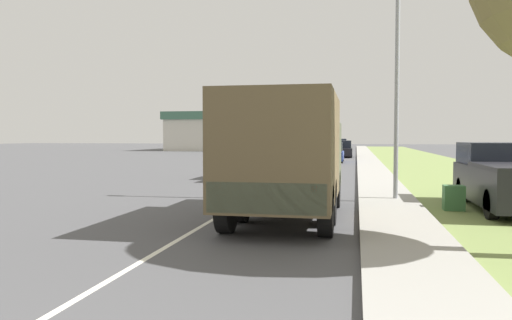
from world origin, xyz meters
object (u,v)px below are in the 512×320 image
Objects in this scene: military_truck at (288,153)px; lamp_post at (391,54)px; car_nearest_ahead at (245,163)px; car_second_ahead at (332,153)px; car_fourth_ahead at (340,146)px; car_farthest_ahead at (319,145)px; pickup_truck at (506,178)px; car_third_ahead at (342,150)px.

military_truck is 5.73m from lamp_post.
car_second_ahead is (3.41, 16.62, -0.05)m from car_nearest_ahead.
military_truck reaches higher than car_second_ahead.
car_farthest_ahead is (-3.40, 9.52, -0.06)m from car_fourth_ahead.
pickup_truck is at bearing -76.43° from car_second_ahead.
military_truck is at bearing -123.87° from lamp_post.
car_third_ahead is at bearing 94.05° from lamp_post.
car_third_ahead is at bearing 89.46° from military_truck.
car_second_ahead is 24.48m from lamp_post.
car_nearest_ahead is at bearing -98.66° from car_third_ahead.
military_truck is 1.40× the size of car_nearest_ahead.
pickup_truck is (6.20, -50.71, 0.14)m from car_fourth_ahead.
car_nearest_ahead is (-3.62, 11.40, -0.92)m from military_truck.
lamp_post reaches higher than car_fourth_ahead.
car_fourth_ahead is at bearing 90.33° from car_second_ahead.
military_truck reaches higher than car_farthest_ahead.
car_nearest_ahead is 26.39m from car_third_ahead.
military_truck reaches higher than pickup_truck.
lamp_post reaches higher than car_second_ahead.
car_second_ahead is at bearing 96.97° from lamp_post.
military_truck is 53.65m from car_fourth_ahead.
car_nearest_ahead is at bearing 107.62° from military_truck.
car_farthest_ahead is at bearing 99.10° from car_third_ahead.
pickup_truck is at bearing -83.02° from car_fourth_ahead.
car_nearest_ahead is 0.61× the size of lamp_post.
lamp_post is (-3.12, 1.12, 3.77)m from pickup_truck.
car_farthest_ahead is at bearing 95.76° from car_second_ahead.
car_nearest_ahead is 42.37m from car_fourth_ahead.
pickup_truck is (6.06, -25.09, 0.21)m from car_second_ahead.
car_second_ahead is 25.62m from car_fourth_ahead.
car_nearest_ahead reaches higher than car_third_ahead.
car_farthest_ahead reaches higher than car_second_ahead.
car_third_ahead is 33.76m from lamp_post.
lamp_post reaches higher than car_farthest_ahead.
car_third_ahead is 35.00m from pickup_truck.
military_truck is at bearing -89.57° from car_second_ahead.
car_fourth_ahead reaches higher than car_third_ahead.
car_fourth_ahead is at bearing -70.37° from car_farthest_ahead.
lamp_post is (3.08, -49.59, 3.91)m from car_fourth_ahead.
car_second_ahead is 9.49m from car_third_ahead.
car_third_ahead is 0.92× the size of car_farthest_ahead.
car_third_ahead is at bearing 81.34° from car_nearest_ahead.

